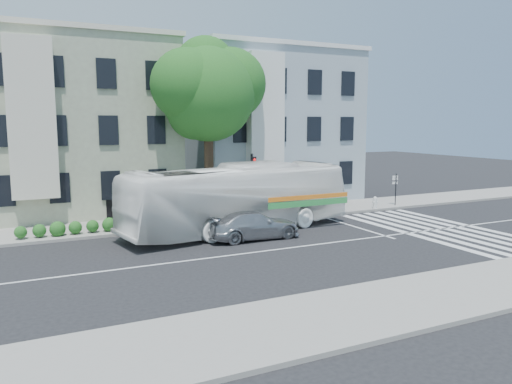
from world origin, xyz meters
TOP-DOWN VIEW (x-y plane):
  - ground at (0.00, 0.00)m, footprint 120.00×120.00m
  - sidewalk_far at (0.00, 8.00)m, footprint 80.00×4.00m
  - sidewalk_near at (0.00, -8.00)m, footprint 80.00×4.00m
  - building_left at (-7.00, 15.00)m, footprint 12.00×10.00m
  - building_right at (7.00, 15.00)m, footprint 12.00×10.00m
  - street_tree at (0.06, 8.74)m, footprint 7.30×5.90m
  - bus at (0.15, 4.36)m, footprint 5.30×13.45m
  - sedan at (0.05, 2.45)m, footprint 2.00×4.89m
  - hedge at (-6.29, 6.80)m, footprint 8.16×4.06m
  - traffic_signal at (2.00, 6.56)m, footprint 0.42×0.52m
  - fire_hydrant at (10.97, 6.30)m, footprint 0.45×0.26m
  - far_sign_pole at (13.10, 6.77)m, footprint 0.39×0.20m

SIDE VIEW (x-z plane):
  - ground at x=0.00m, z-range 0.00..0.00m
  - sidewalk_far at x=0.00m, z-range 0.00..0.15m
  - sidewalk_near at x=0.00m, z-range 0.00..0.15m
  - hedge at x=-6.29m, z-range 0.15..0.85m
  - fire_hydrant at x=10.97m, z-range 0.16..0.95m
  - sedan at x=0.05m, z-range 0.00..1.42m
  - far_sign_pole at x=13.10m, z-range 0.47..2.67m
  - bus at x=0.15m, z-range 0.00..3.65m
  - traffic_signal at x=2.00m, z-range 0.59..4.62m
  - building_left at x=-7.00m, z-range 0.00..11.00m
  - building_right at x=7.00m, z-range 0.00..11.00m
  - street_tree at x=0.06m, z-range 2.28..13.38m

